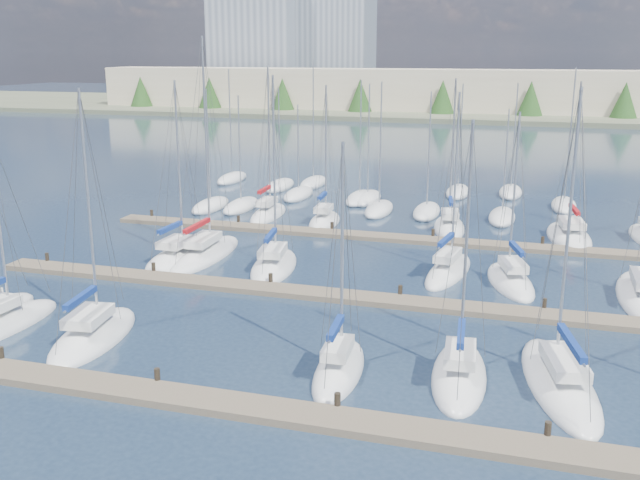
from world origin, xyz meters
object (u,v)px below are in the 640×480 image
(sailboat_l, at_px, (511,281))
(sailboat_k, at_px, (448,271))
(sailboat_q, at_px, (569,236))
(sailboat_b, at_px, (1,325))
(sailboat_c, at_px, (94,336))
(sailboat_e, at_px, (459,375))
(sailboat_n, at_px, (268,214))
(sailboat_f, at_px, (559,382))
(sailboat_j, at_px, (274,266))
(sailboat_o, at_px, (324,221))
(sailboat_d, at_px, (339,370))
(sailboat_p, at_px, (449,227))
(sailboat_h, at_px, (179,257))
(sailboat_i, at_px, (206,254))

(sailboat_l, height_order, sailboat_k, sailboat_k)
(sailboat_q, bearing_deg, sailboat_b, -143.55)
(sailboat_q, relative_size, sailboat_c, 0.96)
(sailboat_e, xyz_separation_m, sailboat_c, (-18.03, -0.64, -0.01))
(sailboat_k, bearing_deg, sailboat_n, 152.43)
(sailboat_l, distance_m, sailboat_c, 24.73)
(sailboat_c, height_order, sailboat_f, sailboat_f)
(sailboat_j, distance_m, sailboat_b, 17.16)
(sailboat_o, bearing_deg, sailboat_f, -58.62)
(sailboat_d, bearing_deg, sailboat_c, 174.57)
(sailboat_n, relative_size, sailboat_c, 1.04)
(sailboat_k, distance_m, sailboat_p, 12.05)
(sailboat_p, bearing_deg, sailboat_o, 177.09)
(sailboat_b, bearing_deg, sailboat_p, 57.68)
(sailboat_h, relative_size, sailboat_b, 1.16)
(sailboat_n, height_order, sailboat_i, sailboat_i)
(sailboat_o, bearing_deg, sailboat_j, -92.14)
(sailboat_d, bearing_deg, sailboat_j, 116.29)
(sailboat_q, bearing_deg, sailboat_d, -118.45)
(sailboat_d, distance_m, sailboat_j, 16.37)
(sailboat_h, bearing_deg, sailboat_p, 41.36)
(sailboat_f, bearing_deg, sailboat_b, 170.81)
(sailboat_q, distance_m, sailboat_p, 9.18)
(sailboat_b, distance_m, sailboat_o, 28.78)
(sailboat_j, bearing_deg, sailboat_h, 170.48)
(sailboat_j, xyz_separation_m, sailboat_k, (11.23, 2.11, 0.01))
(sailboat_h, distance_m, sailboat_k, 18.35)
(sailboat_l, bearing_deg, sailboat_k, 149.78)
(sailboat_c, bearing_deg, sailboat_l, 28.87)
(sailboat_d, relative_size, sailboat_b, 0.99)
(sailboat_c, bearing_deg, sailboat_b, 173.47)
(sailboat_q, relative_size, sailboat_n, 0.93)
(sailboat_h, relative_size, sailboat_f, 0.96)
(sailboat_n, distance_m, sailboat_k, 21.01)
(sailboat_e, height_order, sailboat_p, sailboat_p)
(sailboat_k, bearing_deg, sailboat_f, -58.12)
(sailboat_b, height_order, sailboat_p, sailboat_p)
(sailboat_l, relative_size, sailboat_k, 0.92)
(sailboat_h, xyz_separation_m, sailboat_q, (26.10, 13.73, -0.01))
(sailboat_n, bearing_deg, sailboat_i, -91.59)
(sailboat_j, xyz_separation_m, sailboat_f, (17.67, -12.65, -0.00))
(sailboat_k, xyz_separation_m, sailboat_o, (-11.55, 11.03, 0.01))
(sailboat_l, bearing_deg, sailboat_c, -158.56)
(sailboat_o, bearing_deg, sailboat_q, -1.63)
(sailboat_n, bearing_deg, sailboat_b, -101.03)
(sailboat_e, xyz_separation_m, sailboat_j, (-13.46, 13.17, -0.00))
(sailboat_d, bearing_deg, sailboat_h, 133.10)
(sailboat_e, relative_size, sailboat_o, 1.00)
(sailboat_b, xyz_separation_m, sailboat_o, (9.66, 27.11, 0.02))
(sailboat_q, height_order, sailboat_p, sailboat_p)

